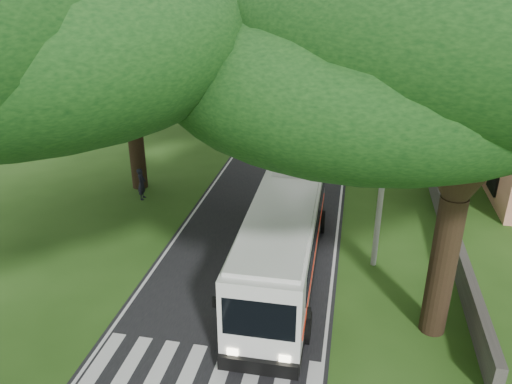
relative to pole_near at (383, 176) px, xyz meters
name	(u,v)px	position (x,y,z in m)	size (l,w,h in m)	color
ground	(216,338)	(-5.50, -6.00, -4.18)	(140.00, 140.00, 0.00)	#254B15
road	(300,131)	(-5.50, 19.00, -4.17)	(8.00, 120.00, 0.04)	black
crosswalk	(199,380)	(-5.50, -8.00, -4.18)	(8.00, 3.00, 0.01)	silver
property_wall	(419,134)	(3.50, 18.00, -3.58)	(0.35, 50.00, 1.20)	#383533
pole_near	(383,176)	(0.00, 0.00, 0.00)	(1.60, 0.24, 8.00)	gray
pole_mid	(375,79)	(0.00, 20.00, 0.00)	(1.60, 0.24, 8.00)	gray
pole_far	(372,43)	(0.00, 40.00, 0.00)	(1.60, 0.24, 8.00)	gray
tree_r_near	(486,23)	(2.00, -4.00, 6.35)	(15.60, 15.60, 13.91)	black
coach_bus	(285,231)	(-3.75, -1.36, -2.22)	(3.05, 12.39, 3.64)	white
distant_car_b	(299,67)	(-8.50, 42.90, -3.40)	(1.59, 4.57, 1.51)	navy
distant_car_c	(350,55)	(-2.50, 54.26, -3.56)	(1.64, 4.04, 1.17)	maroon
pedestrian	(142,184)	(-12.67, 4.44, -3.27)	(0.66, 0.43, 1.82)	black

